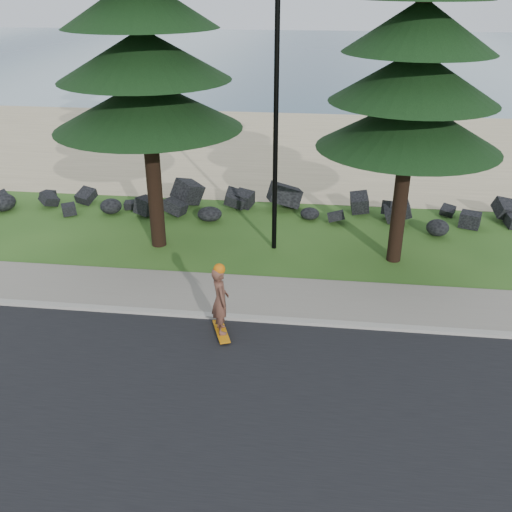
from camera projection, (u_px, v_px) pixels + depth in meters
The scene contains 9 objects.
ground at pixel (262, 302), 14.34m from camera, with size 160.00×160.00×0.00m, color #274D18.
road at pixel (235, 427), 10.33m from camera, with size 160.00×7.00×0.02m, color black.
kerb at pixel (258, 319), 13.52m from camera, with size 160.00×0.20×0.10m, color #A19C91.
sidewalk at pixel (263, 296), 14.50m from camera, with size 160.00×2.00×0.08m, color gray.
beach_sand at pixel (296, 147), 27.26m from camera, with size 160.00×15.00×0.01m, color tan.
ocean at pixel (316, 54), 59.77m from camera, with size 160.00×58.00×0.01m, color #39586E.
seawall_boulders at pixel (280, 218), 19.33m from camera, with size 60.00×2.40×1.10m, color black, non-canonical shape.
lamp_post at pixel (276, 109), 15.37m from camera, with size 0.25×0.14×8.14m.
skateboarder at pixel (220, 301), 12.62m from camera, with size 0.57×0.99×1.80m.
Camera 1 is at (1.33, -12.29, 7.37)m, focal length 40.00 mm.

